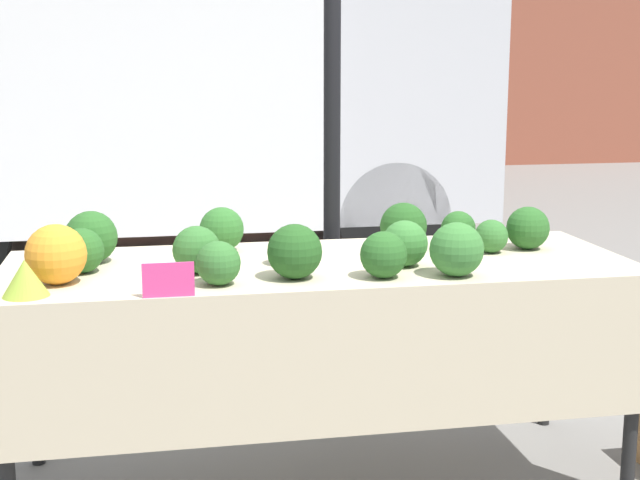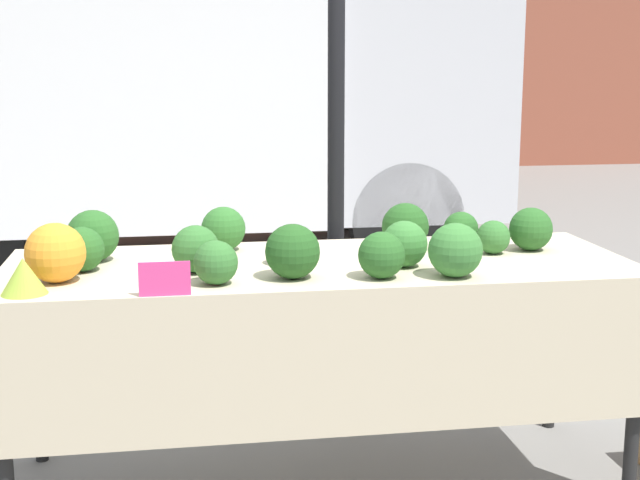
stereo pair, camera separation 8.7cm
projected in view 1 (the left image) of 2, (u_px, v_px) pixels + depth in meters
name	position (u px, v px, depth m)	size (l,w,h in m)	color
ground_plane	(320.00, 480.00, 3.33)	(40.00, 40.00, 0.00)	gray
tent_pole	(332.00, 126.00, 3.66)	(0.07, 0.07, 2.56)	black
parked_truck	(153.00, 68.00, 6.95)	(4.67, 2.27, 2.83)	white
market_table	(323.00, 294.00, 3.12)	(2.22, 0.81, 0.84)	beige
orange_cauliflower	(56.00, 254.00, 2.83)	(0.19, 0.19, 0.19)	orange
romanesco_head	(25.00, 278.00, 2.69)	(0.14, 0.14, 0.11)	#93B238
broccoli_head_0	(528.00, 228.00, 3.38)	(0.16, 0.16, 0.16)	#285B23
broccoli_head_1	(405.00, 243.00, 3.09)	(0.16, 0.16, 0.16)	#387533
broccoli_head_2	(222.00, 229.00, 3.34)	(0.17, 0.17, 0.17)	#2D6628
broccoli_head_3	(218.00, 263.00, 2.82)	(0.14, 0.14, 0.14)	#336B2D
broccoli_head_4	(383.00, 255.00, 2.92)	(0.16, 0.16, 0.16)	#285B23
broccoli_head_5	(403.00, 226.00, 3.37)	(0.18, 0.18, 0.18)	#23511E
broccoli_head_6	(81.00, 251.00, 2.99)	(0.15, 0.15, 0.15)	#285B23
broccoli_head_7	(458.00, 228.00, 3.45)	(0.13, 0.13, 0.13)	#285B23
broccoli_head_8	(491.00, 236.00, 3.31)	(0.12, 0.12, 0.12)	#336B2D
broccoli_head_9	(295.00, 252.00, 2.90)	(0.18, 0.18, 0.18)	#23511E
broccoli_head_10	(91.00, 237.00, 3.14)	(0.18, 0.18, 0.18)	#285B23
broccoli_head_11	(457.00, 249.00, 2.94)	(0.18, 0.18, 0.18)	#387533
broccoli_head_12	(286.00, 248.00, 3.12)	(0.11, 0.11, 0.11)	#285B23
broccoli_head_13	(197.00, 250.00, 2.98)	(0.16, 0.16, 0.16)	#336B2D
price_sign	(168.00, 280.00, 2.68)	(0.16, 0.01, 0.11)	#E53D84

